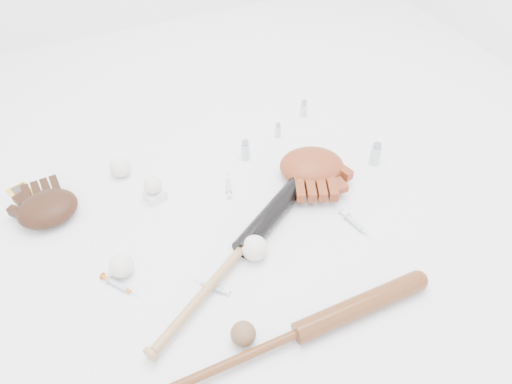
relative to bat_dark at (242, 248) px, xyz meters
name	(u,v)px	position (x,y,z in m)	size (l,w,h in m)	color
bat_dark	(242,248)	(0.00, 0.00, 0.00)	(0.90, 0.07, 0.07)	black
bat_wood	(299,333)	(0.03, -0.33, 0.00)	(0.84, 0.06, 0.06)	brown
glove_dark	(47,208)	(-0.53, 0.42, 0.01)	(0.24, 0.24, 0.09)	#321A0E
glove_tan	(312,166)	(0.37, 0.23, 0.02)	(0.28, 0.28, 0.10)	maroon
trading_card	(21,193)	(-0.60, 0.57, -0.03)	(0.07, 0.10, 0.01)	gold
pedestal	(155,195)	(-0.18, 0.35, -0.02)	(0.06, 0.06, 0.04)	white
baseball_on_pedestal	(153,185)	(-0.18, 0.35, 0.03)	(0.06, 0.06, 0.06)	white
baseball_left	(122,265)	(-0.36, 0.09, 0.00)	(0.07, 0.07, 0.07)	white
baseball_upper	(120,167)	(-0.26, 0.52, 0.01)	(0.08, 0.08, 0.08)	white
baseball_mid	(255,248)	(0.03, -0.02, 0.01)	(0.08, 0.08, 0.08)	white
baseball_aged	(243,334)	(-0.11, -0.27, 0.00)	(0.07, 0.07, 0.07)	brown
syringe_0	(118,285)	(-0.38, 0.04, -0.02)	(0.15, 0.03, 0.02)	#ADBCC6
syringe_1	(212,287)	(-0.13, -0.08, -0.02)	(0.14, 0.02, 0.02)	#ADBCC6
syringe_2	(228,186)	(0.07, 0.30, -0.02)	(0.14, 0.02, 0.02)	#ADBCC6
syringe_3	(355,223)	(0.39, -0.04, -0.02)	(0.16, 0.03, 0.02)	#ADBCC6
vial_0	(278,130)	(0.36, 0.49, 0.00)	(0.02, 0.02, 0.06)	silver
vial_1	(304,108)	(0.52, 0.57, 0.00)	(0.03, 0.03, 0.07)	silver
vial_2	(245,150)	(0.19, 0.42, 0.01)	(0.03, 0.03, 0.08)	silver
vial_3	(376,154)	(0.62, 0.19, 0.01)	(0.04, 0.04, 0.09)	silver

